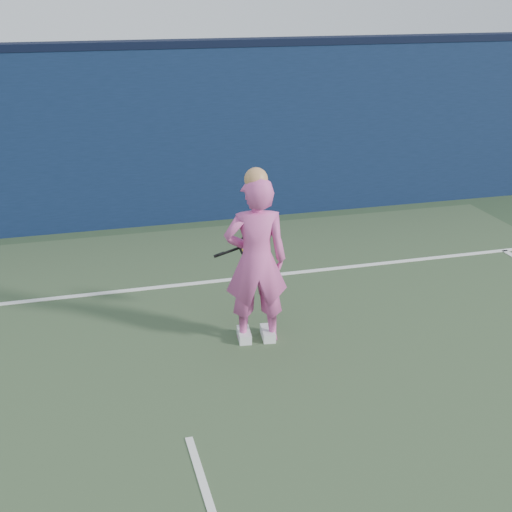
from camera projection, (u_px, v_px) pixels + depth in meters
name	position (u px, v px, depth m)	size (l,w,h in m)	color
backstop_wall	(116.00, 140.00, 10.09)	(24.00, 0.40, 2.50)	#0C1A36
wall_cap	(109.00, 45.00, 9.62)	(24.00, 0.42, 0.10)	black
player	(256.00, 260.00, 6.85)	(0.66, 0.48, 1.76)	#DA54A4
racket	(249.00, 246.00, 7.27)	(0.53, 0.12, 0.28)	black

